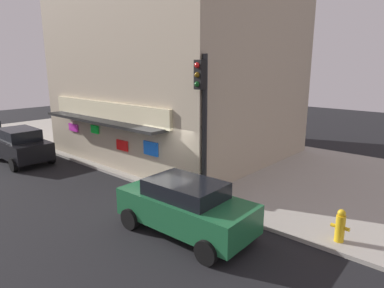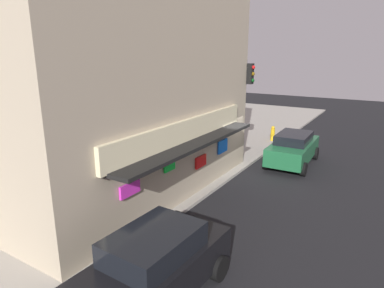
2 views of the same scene
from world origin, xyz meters
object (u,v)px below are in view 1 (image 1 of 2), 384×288
at_px(potted_plant_by_window, 201,161).
at_px(parked_car_green, 185,206).
at_px(trash_can, 126,158).
at_px(parked_car_black, 20,145).
at_px(pedestrian, 125,138).
at_px(traffic_light, 203,108).
at_px(fire_hydrant, 340,226).
at_px(potted_plant_by_doorway, 108,143).

height_order(potted_plant_by_window, parked_car_green, parked_car_green).
bearing_deg(trash_can, parked_car_black, -151.02).
xyz_separation_m(pedestrian, parked_car_green, (7.54, -3.69, -0.30)).
bearing_deg(parked_car_black, traffic_light, 12.21).
xyz_separation_m(fire_hydrant, potted_plant_by_doorway, (-12.37, 1.28, 0.17)).
bearing_deg(traffic_light, potted_plant_by_window, 130.47).
distance_m(potted_plant_by_window, parked_car_black, 9.34).
xyz_separation_m(trash_can, potted_plant_by_window, (3.49, 1.32, 0.21)).
height_order(fire_hydrant, pedestrian, pedestrian).
bearing_deg(parked_car_black, fire_hydrant, 8.71).
distance_m(traffic_light, fire_hydrant, 5.48).
height_order(trash_can, pedestrian, pedestrian).
height_order(trash_can, potted_plant_by_window, potted_plant_by_window).
bearing_deg(pedestrian, parked_car_black, -134.31).
bearing_deg(parked_car_black, trash_can, 28.98).
bearing_deg(traffic_light, pedestrian, 166.33).
height_order(potted_plant_by_window, parked_car_black, parked_car_black).
height_order(fire_hydrant, parked_car_green, parked_car_green).
xyz_separation_m(trash_can, potted_plant_by_doorway, (-2.54, 0.81, 0.19)).
bearing_deg(parked_car_green, potted_plant_by_doorway, 158.23).
height_order(fire_hydrant, parked_car_black, parked_car_black).
bearing_deg(parked_car_green, potted_plant_by_window, 124.47).
bearing_deg(pedestrian, parked_car_green, -26.07).
distance_m(trash_can, potted_plant_by_window, 3.74).
xyz_separation_m(fire_hydrant, potted_plant_by_window, (-6.34, 1.79, 0.19)).
xyz_separation_m(fire_hydrant, parked_car_green, (-3.58, -2.23, 0.26)).
bearing_deg(traffic_light, fire_hydrant, 1.10).
relative_size(trash_can, potted_plant_by_window, 0.78).
relative_size(potted_plant_by_doorway, parked_car_black, 0.27).
xyz_separation_m(pedestrian, potted_plant_by_window, (4.79, 0.32, -0.37)).
distance_m(pedestrian, parked_car_black, 5.21).
relative_size(fire_hydrant, parked_car_green, 0.22).
bearing_deg(parked_car_green, trash_can, 156.65).
height_order(pedestrian, parked_car_green, pedestrian).
bearing_deg(fire_hydrant, parked_car_black, -171.29).
height_order(traffic_light, potted_plant_by_doorway, traffic_light).
height_order(traffic_light, parked_car_black, traffic_light).
relative_size(fire_hydrant, pedestrian, 0.51).
relative_size(pedestrian, parked_car_black, 0.45).
height_order(potted_plant_by_doorway, parked_car_green, parked_car_green).
xyz_separation_m(traffic_light, fire_hydrant, (4.73, 0.09, -2.77)).
relative_size(traffic_light, fire_hydrant, 5.44).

